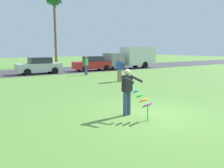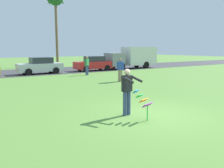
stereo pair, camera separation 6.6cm
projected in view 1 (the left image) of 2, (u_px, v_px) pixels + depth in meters
ground_plane at (152, 115)px, 8.94m from camera, size 120.00×120.00×0.00m
road_strip at (25, 72)px, 24.54m from camera, size 120.00×8.00×0.01m
person_kite_flyer at (127, 90)px, 8.73m from camera, size 0.60×0.70×1.73m
kite_held at (144, 101)px, 8.20m from camera, size 0.53×0.71×1.03m
parked_car_silver at (39, 66)px, 22.91m from camera, size 4.20×1.84×1.60m
parked_car_red at (93, 64)px, 26.16m from camera, size 4.23×1.89×1.60m
parked_truck_grey_van at (133, 57)px, 29.18m from camera, size 6.70×2.12×2.62m
palm_tree_centre_far at (54, 1)px, 31.57m from camera, size 2.58×2.71×10.20m
person_walker_near at (86, 65)px, 21.84m from camera, size 0.53×0.34×1.73m
person_walker_far at (120, 69)px, 17.68m from camera, size 0.38×0.50×1.73m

